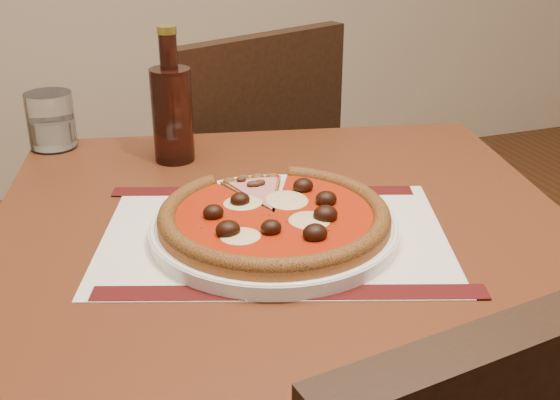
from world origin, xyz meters
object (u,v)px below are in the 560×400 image
object	(u,v)px
chair_far	(235,194)
water_glass	(51,121)
bottle	(172,110)
table	(285,290)
plate	(274,229)
pizza	(274,215)

from	to	relation	value
chair_far	water_glass	size ratio (longest dim) A/B	9.16
water_glass	bottle	size ratio (longest dim) A/B	0.44
bottle	chair_far	bearing A→B (deg)	59.88
table	water_glass	world-z (taller)	water_glass
table	plate	xyz separation A→B (m)	(-0.02, -0.02, 0.11)
water_glass	plate	bearing A→B (deg)	-60.96
chair_far	bottle	world-z (taller)	bottle
chair_far	plate	distance (m)	0.72
water_glass	bottle	world-z (taller)	bottle
plate	pizza	world-z (taller)	pizza
plate	table	bearing A→B (deg)	45.10
water_glass	bottle	xyz separation A→B (m)	(0.19, -0.13, 0.04)
table	bottle	bearing A→B (deg)	106.49
pizza	plate	bearing A→B (deg)	88.77
pizza	water_glass	xyz separation A→B (m)	(-0.25, 0.45, 0.02)
plate	water_glass	size ratio (longest dim) A/B	3.32
pizza	water_glass	size ratio (longest dim) A/B	3.08
water_glass	pizza	bearing A→B (deg)	-60.98
bottle	water_glass	bearing A→B (deg)	144.75
plate	bottle	bearing A→B (deg)	101.31
table	water_glass	bearing A→B (deg)	122.67
plate	bottle	xyz separation A→B (m)	(-0.06, 0.32, 0.08)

